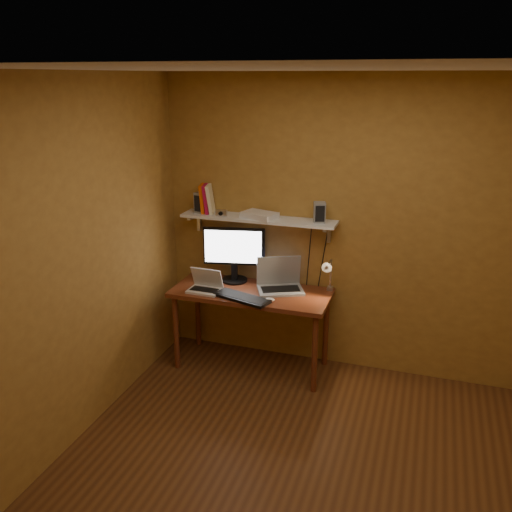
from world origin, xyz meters
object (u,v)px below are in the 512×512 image
(desk, at_px, (251,300))
(router, at_px, (259,215))
(netbook, at_px, (206,285))
(speaker_left, at_px, (202,203))
(mouse, at_px, (270,300))
(shelf_camera, at_px, (221,213))
(laptop, at_px, (280,281))
(monitor, at_px, (234,252))
(speaker_right, at_px, (319,212))
(wall_shelf, at_px, (258,219))
(keyboard, at_px, (242,298))
(desk_lamp, at_px, (328,272))

(desk, xyz_separation_m, router, (0.02, 0.18, 0.74))
(netbook, relative_size, speaker_left, 1.56)
(desk, relative_size, mouse, 15.78)
(desk, distance_m, shelf_camera, 0.82)
(netbook, bearing_deg, laptop, 23.42)
(monitor, xyz_separation_m, router, (0.24, -0.00, 0.36))
(netbook, height_order, speaker_right, speaker_right)
(desk, bearing_deg, monitor, 141.16)
(wall_shelf, bearing_deg, monitor, -177.11)
(laptop, distance_m, speaker_right, 0.72)
(laptop, relative_size, speaker_left, 2.55)
(desk, relative_size, wall_shelf, 1.00)
(desk, height_order, router, router)
(mouse, bearing_deg, desk, 131.60)
(netbook, bearing_deg, speaker_left, 118.02)
(keyboard, xyz_separation_m, router, (0.03, 0.39, 0.64))
(desk, bearing_deg, wall_shelf, 90.00)
(monitor, bearing_deg, laptop, -19.86)
(keyboard, relative_size, mouse, 5.63)
(wall_shelf, height_order, mouse, wall_shelf)
(wall_shelf, height_order, router, router)
(wall_shelf, height_order, netbook, wall_shelf)
(monitor, height_order, desk_lamp, monitor)
(desk, distance_m, speaker_left, 0.99)
(netbook, distance_m, mouse, 0.61)
(desk_lamp, bearing_deg, speaker_right, 149.24)
(desk, relative_size, laptop, 2.95)
(speaker_right, bearing_deg, monitor, 163.30)
(mouse, distance_m, speaker_right, 0.85)
(monitor, distance_m, desk_lamp, 0.89)
(laptop, relative_size, shelf_camera, 4.63)
(monitor, relative_size, laptop, 1.18)
(monitor, relative_size, mouse, 6.30)
(laptop, distance_m, desk_lamp, 0.45)
(mouse, bearing_deg, desk_lamp, 25.01)
(mouse, bearing_deg, wall_shelf, 111.16)
(mouse, relative_size, router, 0.30)
(keyboard, height_order, mouse, mouse)
(laptop, bearing_deg, monitor, 147.10)
(shelf_camera, bearing_deg, keyboard, -47.00)
(mouse, height_order, speaker_right, speaker_right)
(monitor, bearing_deg, speaker_right, -11.03)
(speaker_right, bearing_deg, wall_shelf, 162.41)
(wall_shelf, distance_m, speaker_left, 0.55)
(monitor, bearing_deg, router, -12.02)
(desk, height_order, mouse, mouse)
(router, bearing_deg, wall_shelf, 143.41)
(shelf_camera, bearing_deg, router, 9.93)
(speaker_left, bearing_deg, speaker_right, 11.95)
(keyboard, bearing_deg, desk_lamp, 43.29)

